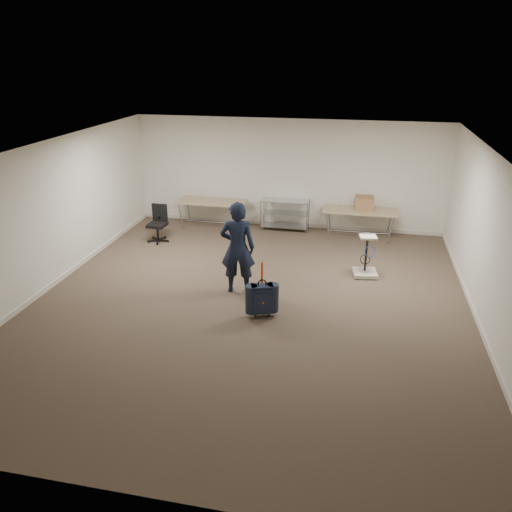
# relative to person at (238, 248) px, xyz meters

# --- Properties ---
(ground) EXTENTS (9.00, 9.00, 0.00)m
(ground) POSITION_rel_person_xyz_m (0.33, -0.44, -0.90)
(ground) COLOR #423528
(ground) RESTS_ON ground
(room_shell) EXTENTS (8.00, 9.00, 9.00)m
(room_shell) POSITION_rel_person_xyz_m (0.33, 0.95, -0.85)
(room_shell) COLOR white
(room_shell) RESTS_ON ground
(folding_table_left) EXTENTS (1.80, 0.75, 0.73)m
(folding_table_left) POSITION_rel_person_xyz_m (-1.57, 3.51, -0.23)
(folding_table_left) COLOR #9B7F5F
(folding_table_left) RESTS_ON ground
(folding_table_right) EXTENTS (1.80, 0.75, 0.73)m
(folding_table_right) POSITION_rel_person_xyz_m (2.23, 3.51, -0.23)
(folding_table_right) COLOR #9B7F5F
(folding_table_right) RESTS_ON ground
(wire_shelf) EXTENTS (1.22, 0.47, 0.80)m
(wire_shelf) POSITION_rel_person_xyz_m (0.33, 3.76, -0.46)
(wire_shelf) COLOR #B8BBBF
(wire_shelf) RESTS_ON ground
(person) EXTENTS (0.71, 0.52, 1.81)m
(person) POSITION_rel_person_xyz_m (0.00, 0.00, 0.00)
(person) COLOR black
(person) RESTS_ON ground
(suitcase) EXTENTS (0.43, 0.34, 1.03)m
(suitcase) POSITION_rel_person_xyz_m (0.65, -0.90, -0.55)
(suitcase) COLOR black
(suitcase) RESTS_ON ground
(office_chair) EXTENTS (0.55, 0.55, 0.90)m
(office_chair) POSITION_rel_person_xyz_m (-2.57, 2.28, -0.63)
(office_chair) COLOR black
(office_chair) RESTS_ON ground
(equipment_cart) EXTENTS (0.54, 0.54, 0.88)m
(equipment_cart) POSITION_rel_person_xyz_m (2.42, 1.24, -0.67)
(equipment_cart) COLOR beige
(equipment_cart) RESTS_ON ground
(cardboard_box) EXTENTS (0.46, 0.36, 0.33)m
(cardboard_box) POSITION_rel_person_xyz_m (2.32, 3.57, -0.01)
(cardboard_box) COLOR #A3774C
(cardboard_box) RESTS_ON folding_table_right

